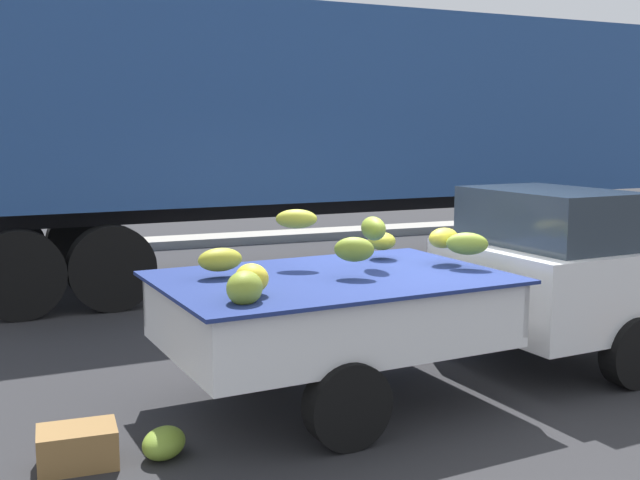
{
  "coord_description": "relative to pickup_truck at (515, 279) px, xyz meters",
  "views": [
    {
      "loc": [
        -3.54,
        -5.99,
        2.27
      ],
      "look_at": [
        -1.05,
        0.14,
        1.31
      ],
      "focal_mm": 43.46,
      "sensor_mm": 36.0,
      "label": 1
    }
  ],
  "objects": [
    {
      "name": "ground",
      "position": [
        -0.79,
        0.15,
        -0.88
      ],
      "size": [
        220.0,
        220.0,
        0.0
      ],
      "primitive_type": "plane",
      "color": "#28282B"
    },
    {
      "name": "pickup_truck",
      "position": [
        0.0,
        0.0,
        0.0
      ],
      "size": [
        4.99,
        2.23,
        1.7
      ],
      "rotation": [
        0.0,
        0.0,
        0.09
      ],
      "color": "white",
      "rests_on": "ground"
    },
    {
      "name": "curb_strip",
      "position": [
        -0.79,
        8.9,
        -0.8
      ],
      "size": [
        80.0,
        0.8,
        0.16
      ],
      "primitive_type": "cube",
      "color": "gray",
      "rests_on": "ground"
    },
    {
      "name": "fallen_banana_bunch_near_tailgate",
      "position": [
        -3.41,
        -0.7,
        -0.77
      ],
      "size": [
        0.44,
        0.46,
        0.21
      ],
      "primitive_type": "ellipsoid",
      "rotation": [
        0.0,
        0.0,
        0.93
      ],
      "color": "olive",
      "rests_on": "ground"
    },
    {
      "name": "produce_crate",
      "position": [
        -3.98,
        -0.61,
        -0.74
      ],
      "size": [
        0.54,
        0.38,
        0.27
      ],
      "primitive_type": "cube",
      "rotation": [
        0.0,
        0.0,
        -0.05
      ],
      "color": "olive",
      "rests_on": "ground"
    },
    {
      "name": "semi_trailer",
      "position": [
        0.31,
        5.3,
        1.66
      ],
      "size": [
        12.11,
        3.15,
        3.95
      ],
      "rotation": [
        0.0,
        0.0,
        0.05
      ],
      "color": "navy",
      "rests_on": "ground"
    }
  ]
}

